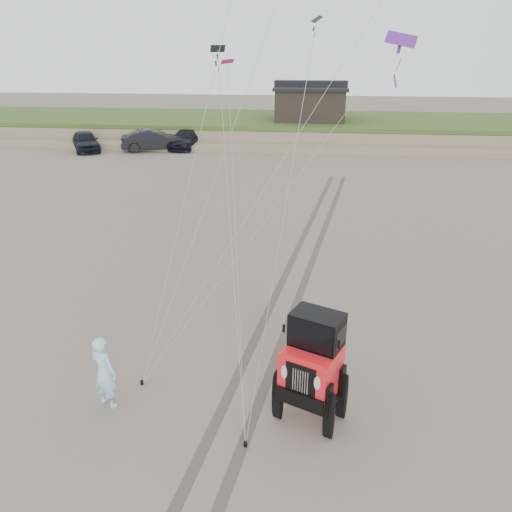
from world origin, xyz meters
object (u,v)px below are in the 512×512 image
object	(u,v)px
truck_c	(186,139)
jeep	(311,380)
truck_a	(86,141)
truck_b	(154,140)
man	(104,372)
cabin	(310,102)

from	to	relation	value
truck_c	jeep	distance (m)	33.59
truck_a	jeep	bearing A→B (deg)	-88.41
truck_b	truck_c	size ratio (longest dim) A/B	1.02
truck_b	truck_c	distance (m)	2.71
man	truck_a	bearing A→B (deg)	-40.46
truck_a	truck_b	size ratio (longest dim) A/B	0.90
truck_a	jeep	size ratio (longest dim) A/B	0.81
cabin	truck_a	world-z (taller)	cabin
truck_c	jeep	bearing A→B (deg)	-69.80
cabin	jeep	bearing A→B (deg)	-89.24
cabin	truck_a	size ratio (longest dim) A/B	1.39
truck_c	truck_a	bearing A→B (deg)	-163.50
man	jeep	bearing A→B (deg)	-154.26
cabin	jeep	xyz separation A→B (m)	(0.49, -37.31, -2.18)
jeep	truck_b	bearing A→B (deg)	137.03
cabin	truck_a	distance (m)	19.61
truck_c	truck_b	bearing A→B (deg)	-145.83
truck_a	truck_c	size ratio (longest dim) A/B	0.92
jeep	truck_a	bearing A→B (deg)	145.73
cabin	man	world-z (taller)	cabin
jeep	truck_c	bearing A→B (deg)	132.47
truck_b	jeep	bearing A→B (deg)	-173.83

